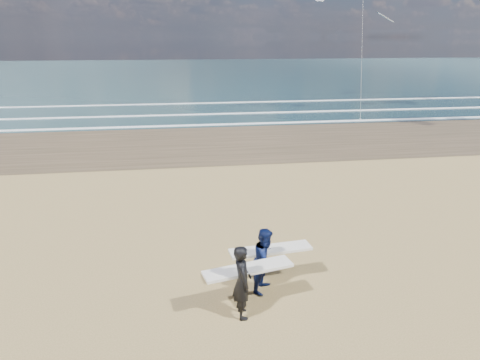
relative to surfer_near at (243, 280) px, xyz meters
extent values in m
cube|color=#443724|center=(19.19, 18.35, -0.92)|extent=(220.00, 12.00, 0.01)
cube|color=#183136|center=(19.19, 72.35, -0.92)|extent=(220.00, 100.00, 0.02)
cube|color=white|center=(19.19, 23.15, -0.88)|extent=(220.00, 0.50, 0.05)
cube|color=white|center=(19.19, 27.85, -0.88)|extent=(220.00, 0.50, 0.05)
cube|color=white|center=(19.19, 34.35, -0.88)|extent=(220.00, 0.50, 0.05)
imported|color=black|center=(-0.03, -0.05, -0.02)|extent=(0.46, 0.68, 1.83)
cube|color=silver|center=(0.17, 0.30, 0.11)|extent=(2.26, 1.00, 0.07)
imported|color=#0B153F|center=(0.75, 0.98, -0.06)|extent=(1.01, 1.06, 1.73)
cube|color=silver|center=(0.95, 1.33, 0.03)|extent=(2.24, 0.75, 0.07)
cube|color=slate|center=(13.23, 23.74, -0.88)|extent=(0.12, 0.12, 0.10)
camera|label=1|loc=(-1.34, -8.61, 5.38)|focal=32.00mm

